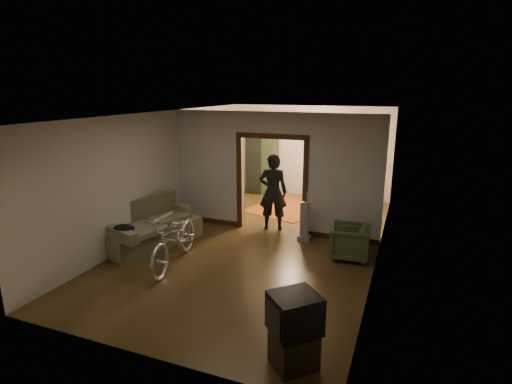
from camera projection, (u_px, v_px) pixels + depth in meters
The scene contains 24 objects.
floor at pixel (261, 241), 8.94m from camera, with size 5.00×8.50×0.01m, color #3E2B13.
ceiling at pixel (261, 114), 8.23m from camera, with size 5.00×8.50×0.01m, color white.
wall_back at pixel (309, 151), 12.41m from camera, with size 5.00×0.02×2.80m, color beige.
wall_left at pixel (163, 171), 9.46m from camera, with size 0.02×8.50×2.80m, color beige.
wall_right at pixel (382, 190), 7.70m from camera, with size 0.02×8.50×2.80m, color beige.
partition_wall at pixel (272, 173), 9.26m from camera, with size 5.00×0.14×2.80m, color beige.
door_casing at pixel (272, 186), 9.33m from camera, with size 1.74×0.20×2.32m, color #3E200E.
far_window at pixel (332, 148), 12.09m from camera, with size 0.98×0.06×1.28m, color black.
chandelier at pixel (294, 125), 10.59m from camera, with size 0.24×0.24×0.24m, color #FFE0A5.
light_switch at pixel (316, 184), 8.86m from camera, with size 0.08×0.01×0.12m, color silver.
sofa at pixel (151, 223), 8.62m from camera, with size 0.96×2.13×0.98m, color #666946.
rolled_paper at pixel (163, 217), 8.84m from camera, with size 0.09×0.09×0.72m, color beige.
jacket at pixel (124, 228), 7.73m from camera, with size 0.45×0.33×0.13m, color black.
bicycle at pixel (175, 238), 7.61m from camera, with size 0.70×2.02×1.06m, color silver.
armchair at pixel (350, 242), 7.95m from camera, with size 0.73×0.75×0.68m, color #43502D.
tv_stand at pixel (294, 349), 4.86m from camera, with size 0.50×0.45×0.45m, color black.
crt_tv at pixel (295, 313), 4.74m from camera, with size 0.56×0.50×0.48m, color black.
vacuum at pixel (305, 221), 8.86m from camera, with size 0.27×0.22×0.89m, color gray.
person at pixel (273, 192), 9.47m from camera, with size 0.67×0.44×1.84m, color black.
oriental_rug at pixel (289, 207), 11.42m from camera, with size 1.74×2.28×0.02m, color maroon.
locker at pixel (262, 164), 12.80m from camera, with size 0.93×0.52×1.87m, color #2A3922.
globe at pixel (262, 133), 12.54m from camera, with size 0.29×0.29×0.29m, color #1E5972.
desk at pixel (335, 189), 11.80m from camera, with size 1.09×0.61×0.81m, color #332111.
desk_chair at pixel (321, 188), 11.71m from camera, with size 0.41×0.41×0.92m, color #332111.
Camera 1 is at (2.95, -7.83, 3.32)m, focal length 28.00 mm.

